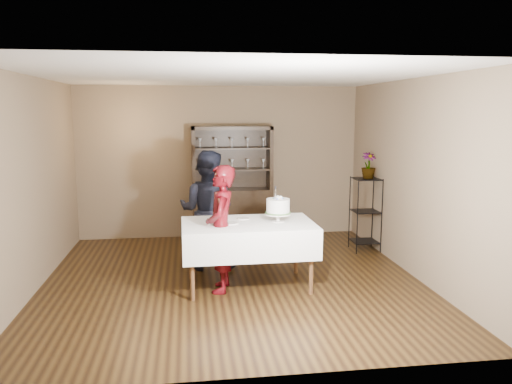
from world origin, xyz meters
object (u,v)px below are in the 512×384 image
at_px(man, 207,210).
at_px(cake, 278,207).
at_px(cake_table, 248,238).
at_px(woman, 221,229).
at_px(plant_etagere, 365,211).
at_px(china_hutch, 232,202).
at_px(potted_plant, 368,166).

height_order(man, cake, man).
xyz_separation_m(cake_table, man, (-0.49, 0.83, 0.21)).
xyz_separation_m(woman, cake, (0.75, 0.12, 0.23)).
distance_m(plant_etagere, cake, 2.25).
relative_size(china_hutch, man, 1.17).
distance_m(china_hutch, cake_table, 2.49).
bearing_deg(cake, china_hutch, 98.67).
relative_size(woman, potted_plant, 3.83).
distance_m(man, potted_plant, 2.73).
bearing_deg(man, potted_plant, -148.15).
height_order(woman, cake, woman).
xyz_separation_m(woman, man, (-0.14, 0.93, 0.06)).
xyz_separation_m(man, cake, (0.88, -0.81, 0.17)).
xyz_separation_m(woman, potted_plant, (2.47, 1.53, 0.60)).
relative_size(plant_etagere, man, 0.70).
bearing_deg(cake, woman, -170.53).
relative_size(china_hutch, woman, 1.25).
height_order(cake_table, potted_plant, potted_plant).
height_order(man, potted_plant, man).
bearing_deg(cake, potted_plant, 39.21).
distance_m(cake_table, potted_plant, 2.66).
xyz_separation_m(china_hutch, potted_plant, (2.10, -1.06, 0.73)).
distance_m(china_hutch, plant_etagere, 2.33).
xyz_separation_m(plant_etagere, cake_table, (-2.10, -1.44, -0.00)).
relative_size(cake, potted_plant, 1.11).
relative_size(cake_table, cake, 3.65).
xyz_separation_m(plant_etagere, man, (-2.58, -0.61, 0.21)).
xyz_separation_m(cake, potted_plant, (1.72, 1.41, 0.37)).
bearing_deg(potted_plant, woman, -148.21).
relative_size(plant_etagere, woman, 0.75).
bearing_deg(man, cake, 156.40).
distance_m(cake, potted_plant, 2.25).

